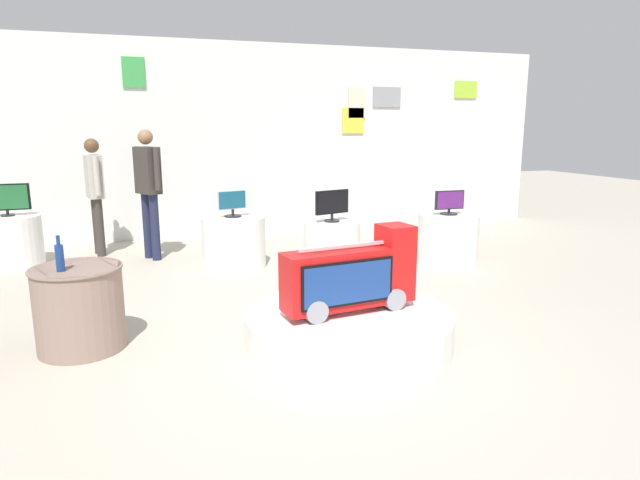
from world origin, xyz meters
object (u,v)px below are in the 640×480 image
at_px(tv_on_left_rear, 6,198).
at_px(tv_on_right_rear, 450,202).
at_px(main_display_pedestal, 349,327).
at_px(tv_on_far_right, 332,204).
at_px(tv_on_center_rear, 232,203).
at_px(display_pedestal_far_right, 332,248).
at_px(display_pedestal_right_rear, 448,239).
at_px(side_table_round, 80,307).
at_px(display_pedestal_left_rear, 11,241).
at_px(novelty_firetruck_tv, 352,278).
at_px(shopper_browsing_rear, 148,184).
at_px(shopper_browsing_near_truck, 95,188).
at_px(bottle_on_side_table, 60,257).
at_px(display_pedestal_center_rear, 234,242).

bearing_deg(tv_on_left_rear, tv_on_right_rear, -16.22).
bearing_deg(main_display_pedestal, tv_on_far_right, 74.96).
height_order(tv_on_center_rear, display_pedestal_far_right, tv_on_center_rear).
height_order(display_pedestal_right_rear, side_table_round, side_table_round).
relative_size(main_display_pedestal, display_pedestal_left_rear, 2.26).
bearing_deg(tv_on_right_rear, main_display_pedestal, -135.56).
relative_size(novelty_firetruck_tv, tv_on_right_rear, 2.81).
relative_size(novelty_firetruck_tv, display_pedestal_left_rear, 1.51).
bearing_deg(main_display_pedestal, side_table_round, 165.08).
bearing_deg(novelty_firetruck_tv, side_table_round, 165.14).
bearing_deg(shopper_browsing_rear, display_pedestal_right_rear, -21.13).
distance_m(display_pedestal_left_rear, shopper_browsing_rear, 1.93).
relative_size(shopper_browsing_near_truck, shopper_browsing_rear, 0.93).
bearing_deg(shopper_browsing_near_truck, novelty_firetruck_tv, -61.03).
relative_size(tv_on_left_rear, display_pedestal_right_rear, 0.71).
relative_size(tv_on_left_rear, bottle_on_side_table, 1.99).
bearing_deg(main_display_pedestal, display_pedestal_far_right, 74.96).
relative_size(tv_on_far_right, shopper_browsing_rear, 0.26).
relative_size(novelty_firetruck_tv, display_pedestal_far_right, 1.67).
distance_m(main_display_pedestal, tv_on_center_rear, 3.01).
xyz_separation_m(display_pedestal_far_right, shopper_browsing_near_truck, (-2.86, 2.02, 0.64)).
bearing_deg(shopper_browsing_near_truck, shopper_browsing_rear, -34.10).
bearing_deg(side_table_round, main_display_pedestal, -14.92).
height_order(tv_on_left_rear, tv_on_far_right, tv_on_left_rear).
distance_m(display_pedestal_center_rear, display_pedestal_far_right, 1.33).
xyz_separation_m(novelty_firetruck_tv, tv_on_far_right, (0.55, 2.15, 0.30)).
xyz_separation_m(tv_on_left_rear, tv_on_far_right, (3.92, -1.68, -0.02)).
bearing_deg(display_pedestal_center_rear, tv_on_far_right, -33.45).
bearing_deg(bottle_on_side_table, side_table_round, 48.53).
xyz_separation_m(main_display_pedestal, tv_on_far_right, (0.58, 2.15, 0.74)).
height_order(tv_on_right_rear, bottle_on_side_table, same).
bearing_deg(display_pedestal_center_rear, bottle_on_side_table, -125.37).
height_order(tv_on_right_rear, side_table_round, tv_on_right_rear).
bearing_deg(bottle_on_side_table, shopper_browsing_rear, 77.93).
bearing_deg(side_table_round, tv_on_far_right, 29.93).
height_order(tv_on_left_rear, display_pedestal_far_right, tv_on_left_rear).
relative_size(tv_on_center_rear, bottle_on_side_table, 1.36).
distance_m(tv_on_far_right, shopper_browsing_near_truck, 3.51).
relative_size(display_pedestal_center_rear, shopper_browsing_rear, 0.46).
distance_m(tv_on_right_rear, shopper_browsing_rear, 4.09).
relative_size(display_pedestal_left_rear, bottle_on_side_table, 2.69).
height_order(main_display_pedestal, display_pedestal_far_right, display_pedestal_far_right).
relative_size(display_pedestal_center_rear, shopper_browsing_near_truck, 0.50).
height_order(display_pedestal_far_right, side_table_round, side_table_round).
bearing_deg(tv_on_far_right, shopper_browsing_near_truck, 144.76).
relative_size(display_pedestal_center_rear, tv_on_right_rear, 1.98).
height_order(main_display_pedestal, tv_on_left_rear, tv_on_left_rear).
relative_size(tv_on_left_rear, shopper_browsing_near_truck, 0.35).
height_order(novelty_firetruck_tv, shopper_browsing_near_truck, shopper_browsing_near_truck).
bearing_deg(main_display_pedestal, display_pedestal_center_rear, 100.52).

